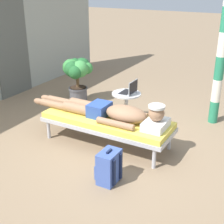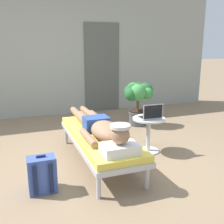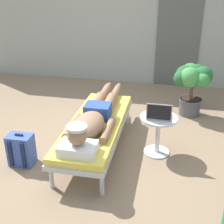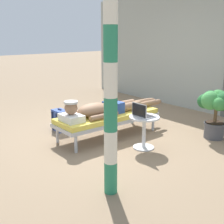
{
  "view_description": "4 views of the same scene",
  "coord_description": "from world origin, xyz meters",
  "px_view_note": "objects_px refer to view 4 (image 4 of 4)",
  "views": [
    {
      "loc": [
        -3.5,
        -2.08,
        2.26
      ],
      "look_at": [
        0.15,
        -0.04,
        0.5
      ],
      "focal_mm": 51.28,
      "sensor_mm": 36.0,
      "label": 1
    },
    {
      "loc": [
        -0.92,
        -3.24,
        1.59
      ],
      "look_at": [
        0.31,
        0.05,
        0.68
      ],
      "focal_mm": 43.03,
      "sensor_mm": 36.0,
      "label": 2
    },
    {
      "loc": [
        1.03,
        -3.33,
        2.21
      ],
      "look_at": [
        0.35,
        -0.08,
        0.63
      ],
      "focal_mm": 48.51,
      "sensor_mm": 36.0,
      "label": 3
    },
    {
      "loc": [
        4.08,
        -3.12,
        1.8
      ],
      "look_at": [
        0.33,
        -0.06,
        0.5
      ],
      "focal_mm": 47.96,
      "sensor_mm": 36.0,
      "label": 4
    }
  ],
  "objects_px": {
    "lounge_chair": "(108,117)",
    "person_reclining": "(104,109)",
    "potted_plant": "(215,106)",
    "porch_post": "(111,80)",
    "laptop": "(142,113)",
    "side_table": "(144,127)",
    "backpack": "(60,120)"
  },
  "relations": [
    {
      "from": "lounge_chair",
      "to": "person_reclining",
      "type": "height_order",
      "value": "person_reclining"
    },
    {
      "from": "potted_plant",
      "to": "porch_post",
      "type": "height_order",
      "value": "porch_post"
    },
    {
      "from": "laptop",
      "to": "porch_post",
      "type": "xyz_separation_m",
      "value": [
        0.74,
        -1.22,
        0.73
      ]
    },
    {
      "from": "porch_post",
      "to": "laptop",
      "type": "bearing_deg",
      "value": 121.0
    },
    {
      "from": "side_table",
      "to": "porch_post",
      "type": "height_order",
      "value": "porch_post"
    },
    {
      "from": "backpack",
      "to": "laptop",
      "type": "bearing_deg",
      "value": 18.42
    },
    {
      "from": "backpack",
      "to": "person_reclining",
      "type": "bearing_deg",
      "value": 27.3
    },
    {
      "from": "person_reclining",
      "to": "laptop",
      "type": "distance_m",
      "value": 0.81
    },
    {
      "from": "person_reclining",
      "to": "porch_post",
      "type": "bearing_deg",
      "value": -35.75
    },
    {
      "from": "potted_plant",
      "to": "person_reclining",
      "type": "bearing_deg",
      "value": -130.41
    },
    {
      "from": "lounge_chair",
      "to": "person_reclining",
      "type": "distance_m",
      "value": 0.19
    },
    {
      "from": "person_reclining",
      "to": "potted_plant",
      "type": "relative_size",
      "value": 2.58
    },
    {
      "from": "backpack",
      "to": "potted_plant",
      "type": "xyz_separation_m",
      "value": [
        2.05,
        1.87,
        0.38
      ]
    },
    {
      "from": "laptop",
      "to": "potted_plant",
      "type": "distance_m",
      "value": 1.4
    },
    {
      "from": "person_reclining",
      "to": "side_table",
      "type": "height_order",
      "value": "person_reclining"
    },
    {
      "from": "lounge_chair",
      "to": "laptop",
      "type": "bearing_deg",
      "value": 2.91
    },
    {
      "from": "lounge_chair",
      "to": "porch_post",
      "type": "distance_m",
      "value": 2.17
    },
    {
      "from": "person_reclining",
      "to": "side_table",
      "type": "xyz_separation_m",
      "value": [
        0.8,
        0.17,
        -0.16
      ]
    },
    {
      "from": "lounge_chair",
      "to": "side_table",
      "type": "xyz_separation_m",
      "value": [
        0.8,
        0.09,
        0.01
      ]
    },
    {
      "from": "lounge_chair",
      "to": "backpack",
      "type": "xyz_separation_m",
      "value": [
        -0.82,
        -0.5,
        -0.15
      ]
    },
    {
      "from": "laptop",
      "to": "side_table",
      "type": "bearing_deg",
      "value": 90.0
    },
    {
      "from": "person_reclining",
      "to": "backpack",
      "type": "xyz_separation_m",
      "value": [
        -0.82,
        -0.42,
        -0.32
      ]
    },
    {
      "from": "side_table",
      "to": "potted_plant",
      "type": "xyz_separation_m",
      "value": [
        0.43,
        1.28,
        0.22
      ]
    },
    {
      "from": "backpack",
      "to": "potted_plant",
      "type": "relative_size",
      "value": 0.5
    },
    {
      "from": "potted_plant",
      "to": "porch_post",
      "type": "xyz_separation_m",
      "value": [
        0.3,
        -2.56,
        0.73
      ]
    },
    {
      "from": "side_table",
      "to": "porch_post",
      "type": "distance_m",
      "value": 1.76
    },
    {
      "from": "person_reclining",
      "to": "potted_plant",
      "type": "height_order",
      "value": "potted_plant"
    },
    {
      "from": "lounge_chair",
      "to": "potted_plant",
      "type": "bearing_deg",
      "value": 48.05
    },
    {
      "from": "person_reclining",
      "to": "potted_plant",
      "type": "bearing_deg",
      "value": 49.59
    },
    {
      "from": "backpack",
      "to": "potted_plant",
      "type": "bearing_deg",
      "value": 42.38
    },
    {
      "from": "laptop",
      "to": "potted_plant",
      "type": "xyz_separation_m",
      "value": [
        0.43,
        1.33,
        -0.0
      ]
    },
    {
      "from": "side_table",
      "to": "backpack",
      "type": "xyz_separation_m",
      "value": [
        -1.62,
        -0.59,
        -0.16
      ]
    }
  ]
}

